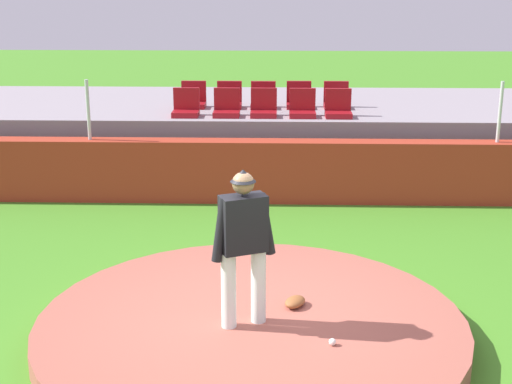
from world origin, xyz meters
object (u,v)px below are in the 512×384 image
(fielding_glove, at_px, (295,302))
(stadium_chair_3, at_px, (302,108))
(pitcher, at_px, (243,237))
(stadium_chair_9, at_px, (336,100))
(stadium_chair_5, at_px, (193,99))
(stadium_chair_7, at_px, (263,100))
(baseball, at_px, (332,342))
(stadium_chair_8, at_px, (299,99))
(stadium_chair_4, at_px, (338,108))
(stadium_chair_6, at_px, (229,99))
(stadium_chair_1, at_px, (227,107))
(stadium_chair_0, at_px, (186,107))
(stadium_chair_2, at_px, (264,108))

(fielding_glove, distance_m, stadium_chair_3, 6.05)
(pitcher, relative_size, stadium_chair_9, 3.40)
(stadium_chair_5, height_order, stadium_chair_7, same)
(stadium_chair_5, bearing_deg, fielding_glove, 105.27)
(baseball, xyz_separation_m, stadium_chair_8, (-0.16, 7.74, 1.14))
(pitcher, relative_size, stadium_chair_4, 3.40)
(stadium_chair_4, xyz_separation_m, stadium_chair_6, (-2.05, 0.89, 0.00))
(stadium_chair_4, bearing_deg, pitcher, 77.17)
(stadium_chair_3, relative_size, stadium_chair_7, 1.00)
(stadium_chair_4, bearing_deg, fielding_glove, 81.40)
(baseball, relative_size, stadium_chair_1, 0.15)
(baseball, xyz_separation_m, stadium_chair_4, (0.54, 6.81, 1.14))
(stadium_chair_0, xyz_separation_m, stadium_chair_7, (1.41, 0.88, 0.00))
(stadium_chair_2, xyz_separation_m, stadium_chair_6, (-0.69, 0.87, 0.00))
(stadium_chair_8, bearing_deg, stadium_chair_4, 126.90)
(stadium_chair_2, height_order, stadium_chair_4, same)
(stadium_chair_0, relative_size, stadium_chair_4, 1.00)
(fielding_glove, distance_m, stadium_chair_6, 7.00)
(stadium_chair_0, xyz_separation_m, stadium_chair_8, (2.10, 0.92, 0.00))
(pitcher, relative_size, stadium_chair_6, 3.40)
(stadium_chair_3, height_order, stadium_chair_6, same)
(stadium_chair_4, distance_m, stadium_chair_7, 1.65)
(stadium_chair_1, relative_size, stadium_chair_4, 1.00)
(stadium_chair_6, relative_size, stadium_chair_9, 1.00)
(stadium_chair_7, distance_m, stadium_chair_9, 1.42)
(stadium_chair_5, xyz_separation_m, stadium_chair_8, (2.06, 0.03, 0.00))
(pitcher, xyz_separation_m, stadium_chair_6, (-0.61, 7.25, 0.19))
(fielding_glove, height_order, stadium_chair_6, stadium_chair_6)
(pitcher, distance_m, stadium_chair_2, 6.39)
(pitcher, height_order, stadium_chair_2, pitcher)
(pitcher, relative_size, stadium_chair_7, 3.40)
(fielding_glove, distance_m, stadium_chair_1, 6.16)
(stadium_chair_7, xyz_separation_m, stadium_chair_9, (1.42, 0.04, 0.00))
(pitcher, distance_m, stadium_chair_1, 6.41)
(fielding_glove, height_order, stadium_chair_7, stadium_chair_7)
(pitcher, bearing_deg, stadium_chair_4, 53.79)
(stadium_chair_6, bearing_deg, stadium_chair_2, 128.56)
(stadium_chair_3, bearing_deg, stadium_chair_8, -87.36)
(fielding_glove, distance_m, stadium_chair_4, 6.09)
(baseball, relative_size, stadium_chair_6, 0.15)
(stadium_chair_9, bearing_deg, stadium_chair_6, 1.06)
(stadium_chair_2, bearing_deg, stadium_chair_6, -51.44)
(stadium_chair_1, xyz_separation_m, stadium_chair_5, (-0.71, 0.87, 0.00))
(stadium_chair_2, xyz_separation_m, stadium_chair_4, (1.36, -0.02, 0.00))
(stadium_chair_3, xyz_separation_m, stadium_chair_4, (0.65, -0.01, 0.00))
(stadium_chair_4, height_order, stadium_chair_6, same)
(stadium_chair_3, xyz_separation_m, stadium_chair_9, (0.68, 0.91, 0.00))
(baseball, bearing_deg, pitcher, 153.53)
(pitcher, relative_size, stadium_chair_1, 3.40)
(stadium_chair_0, xyz_separation_m, stadium_chair_4, (2.80, -0.01, 0.00))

